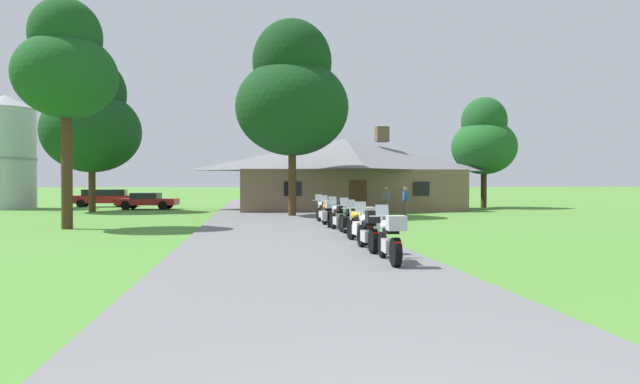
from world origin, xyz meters
name	(u,v)px	position (x,y,z in m)	size (l,w,h in m)	color
ground_plane	(276,227)	(0.00, 20.00, 0.00)	(500.00, 500.00, 0.00)	#4C8433
asphalt_driveway	(279,230)	(0.00, 18.00, 0.03)	(6.40, 80.00, 0.06)	slate
motorcycle_white_nearest_to_camera	(390,239)	(2.04, 8.84, 0.62)	(0.66, 2.08, 1.30)	black
motorcycle_white_second_in_row	(368,230)	(2.04, 11.06, 0.62)	(0.66, 2.08, 1.30)	black
motorcycle_yellow_third_in_row	(361,225)	(2.24, 12.93, 0.61)	(0.90, 2.08, 1.30)	black
motorcycle_green_fourth_in_row	(350,220)	(2.30, 15.13, 0.61)	(0.72, 2.08, 1.30)	black
motorcycle_silver_fifth_in_row	(339,216)	(2.24, 17.11, 0.62)	(0.69, 2.08, 1.30)	black
motorcycle_orange_sixth_in_row	(328,214)	(2.14, 19.16, 0.61)	(0.75, 2.08, 1.30)	black
motorcycle_white_farthest_in_row	(323,211)	(2.25, 21.41, 0.62)	(0.71, 2.08, 1.30)	black
stone_lodge	(346,173)	(5.73, 34.75, 2.63)	(15.84, 9.40, 6.01)	brown
bystander_gray_shirt_near_lodge	(386,199)	(7.17, 28.84, 0.93)	(0.38, 0.48, 1.67)	#75664C
bystander_blue_shirt_beside_signpost	(405,199)	(7.96, 27.36, 0.95)	(0.25, 0.55, 1.69)	#75664C
tree_left_near	(66,65)	(-8.62, 20.06, 6.74)	(4.09, 4.09, 9.47)	#422D19
tree_left_far	(92,120)	(-11.52, 33.81, 6.07)	(6.36, 6.36, 10.24)	#422D19
tree_by_lodge_front	(292,94)	(1.24, 27.00, 6.93)	(6.39, 6.39, 11.12)	#422D19
tree_right_of_lodge	(484,140)	(16.71, 35.77, 5.26)	(4.93, 4.93, 8.50)	#422D19
metal_silo_distant	(6,152)	(-18.95, 38.76, 4.21)	(4.14, 4.14, 8.40)	#B2B7BC
parked_red_suv_far_left	(103,197)	(-12.79, 41.26, 0.78)	(4.73, 2.21, 1.40)	maroon
parked_red_sedan_far_left	(147,201)	(-8.52, 36.69, 0.64)	(4.35, 2.21, 1.20)	maroon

